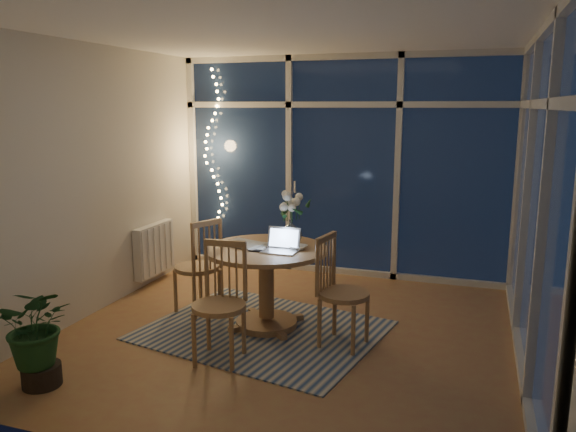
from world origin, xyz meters
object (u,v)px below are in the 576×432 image
Objects in this scene: chair_front at (219,303)px; potted_plant at (38,337)px; chair_left at (197,265)px; chair_right at (344,291)px; laptop at (280,240)px; dining_table at (266,288)px; flower_vase at (291,232)px.

potted_plant is at bearing -149.14° from chair_front.
chair_left reaches higher than chair_right.
chair_left is 1.74m from potted_plant.
chair_right is at bearing 29.34° from chair_front.
potted_plant is (-1.93, -1.39, -0.10)m from chair_right.
potted_plant is at bearing 12.19° from chair_left.
laptop is (-0.60, 0.07, 0.38)m from chair_right.
chair_left and chair_front have the same top height.
laptop reaches higher than chair_left.
dining_table is at bearing 105.90° from chair_left.
chair_front is at bearing 135.36° from chair_right.
chair_front is at bearing 61.75° from chair_left.
potted_plant is at bearing -126.63° from flower_vase.
flower_vase is at bearing 92.26° from laptop.
chair_left is 1.00× the size of chair_right.
dining_table is 1.15× the size of chair_right.
potted_plant is at bearing 136.21° from chair_right.
dining_table is at bearing 87.63° from chair_right.
chair_right is 2.38m from potted_plant.
flower_vase is at bearing 121.19° from chair_left.
flower_vase is (0.16, 0.23, 0.48)m from dining_table.
flower_vase is at bearing 69.78° from chair_front.
chair_right is 0.99× the size of chair_front.
chair_right reaches higher than potted_plant.
laptop is at bearing 101.30° from chair_left.
chair_left is 1.13m from chair_front.
potted_plant is at bearing -126.78° from dining_table.
dining_table is 1.46× the size of potted_plant.
chair_left reaches higher than dining_table.
laptop is at bearing -32.35° from dining_table.
chair_right is 0.71m from laptop.
flower_vase is (0.94, 0.10, 0.38)m from chair_left.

